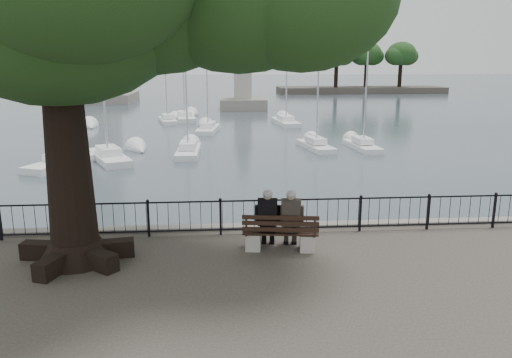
{
  "coord_description": "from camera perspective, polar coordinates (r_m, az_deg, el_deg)",
  "views": [
    {
      "loc": [
        -1.02,
        -10.9,
        4.8
      ],
      "look_at": [
        0.0,
        2.5,
        1.6
      ],
      "focal_mm": 35.0,
      "sensor_mm": 36.0,
      "label": 1
    }
  ],
  "objects": [
    {
      "name": "railing",
      "position": [
        14.09,
        0.0,
        -4.12
      ],
      "size": [
        22.06,
        0.06,
        1.0
      ],
      "color": "black",
      "rests_on": "ground"
    },
    {
      "name": "person_left",
      "position": [
        12.96,
        1.34,
        -4.83
      ],
      "size": [
        0.51,
        0.85,
        1.63
      ],
      "color": "black",
      "rests_on": "ground"
    },
    {
      "name": "sailboat_j",
      "position": [
        30.84,
        -16.47,
        2.63
      ],
      "size": [
        3.61,
        5.59,
        11.22
      ],
      "color": "white",
      "rests_on": "ground"
    },
    {
      "name": "lighthouse",
      "position": [
        75.2,
        -18.34,
        18.31
      ],
      "size": [
        10.15,
        10.15,
        31.01
      ],
      "color": "slate",
      "rests_on": "ground"
    },
    {
      "name": "sailboat_h",
      "position": [
        48.83,
        -10.08,
        6.81
      ],
      "size": [
        2.3,
        4.95,
        11.96
      ],
      "color": "white",
      "rests_on": "ground"
    },
    {
      "name": "bench",
      "position": [
        12.98,
        2.8,
        -6.64
      ],
      "size": [
        2.0,
        0.83,
        1.03
      ],
      "color": "#A19E93",
      "rests_on": "ground"
    },
    {
      "name": "sailboat_e",
      "position": [
        43.58,
        -21.04,
        5.38
      ],
      "size": [
        3.68,
        6.33,
        14.2
      ],
      "color": "white",
      "rests_on": "ground"
    },
    {
      "name": "far_shore",
      "position": [
        94.2,
        12.3,
        12.01
      ],
      "size": [
        30.0,
        8.6,
        9.18
      ],
      "color": "#3A352D",
      "rests_on": "ground"
    },
    {
      "name": "sailboat_b",
      "position": [
        31.83,
        -7.75,
        3.39
      ],
      "size": [
        1.43,
        4.89,
        10.88
      ],
      "color": "white",
      "rests_on": "ground"
    },
    {
      "name": "sailboat_d",
      "position": [
        34.27,
        12.05,
        3.83
      ],
      "size": [
        1.59,
        4.69,
        8.21
      ],
      "color": "white",
      "rests_on": "ground"
    },
    {
      "name": "lion_monument",
      "position": [
        61.03,
        -1.53,
        9.87
      ],
      "size": [
        5.54,
        5.54,
        8.28
      ],
      "color": "slate",
      "rests_on": "ground"
    },
    {
      "name": "sailboat_g",
      "position": [
        46.63,
        3.39,
        6.61
      ],
      "size": [
        2.2,
        5.82,
        10.36
      ],
      "color": "white",
      "rests_on": "ground"
    },
    {
      "name": "sailboat_a",
      "position": [
        30.02,
        -21.08,
        1.91
      ],
      "size": [
        3.41,
        5.46,
        9.25
      ],
      "color": "white",
      "rests_on": "ground"
    },
    {
      "name": "harbor",
      "position": [
        14.91,
        -0.15,
        -7.43
      ],
      "size": [
        260.0,
        260.0,
        1.2
      ],
      "color": "slate",
      "rests_on": "ground"
    },
    {
      "name": "sailboat_c",
      "position": [
        33.76,
        6.83,
        3.9
      ],
      "size": [
        2.01,
        4.76,
        8.49
      ],
      "color": "white",
      "rests_on": "ground"
    },
    {
      "name": "sailboat_i",
      "position": [
        50.76,
        -8.13,
        7.06
      ],
      "size": [
        2.54,
        6.14,
        10.98
      ],
      "color": "white",
      "rests_on": "ground"
    },
    {
      "name": "sailboat_f",
      "position": [
        41.93,
        -5.5,
        5.86
      ],
      "size": [
        2.08,
        5.26,
        11.44
      ],
      "color": "white",
      "rests_on": "ground"
    },
    {
      "name": "person_right",
      "position": [
        12.96,
        3.99,
        -4.86
      ],
      "size": [
        0.51,
        0.85,
        1.63
      ],
      "color": "black",
      "rests_on": "ground"
    }
  ]
}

